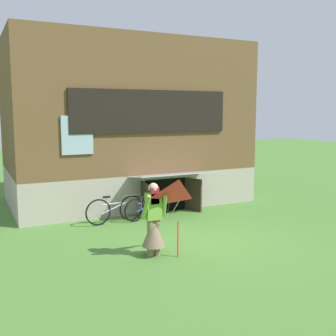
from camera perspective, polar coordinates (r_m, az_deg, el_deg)
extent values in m
plane|color=#4C7F33|center=(10.45, 4.50, -9.82)|extent=(60.00, 60.00, 0.00)
cube|color=#ADA393|center=(15.03, -5.88, -2.02)|extent=(7.97, 4.69, 1.21)
cube|color=brown|center=(14.81, -6.04, 8.60)|extent=(7.97, 4.69, 4.32)
cube|color=black|center=(12.60, -2.26, 7.89)|extent=(5.10, 0.08, 1.29)
cube|color=#9EB7C6|center=(12.62, -2.30, 7.89)|extent=(4.94, 0.04, 1.17)
cube|color=#9EB7C6|center=(11.88, -12.54, 4.49)|extent=(0.90, 0.06, 1.10)
cube|color=black|center=(13.09, -0.34, -3.81)|extent=(1.40, 0.03, 1.05)
cube|color=#3D2B1E|center=(12.49, -3.30, -4.39)|extent=(0.15, 0.70, 1.05)
cube|color=#3D2B1E|center=(13.22, 3.52, -3.70)|extent=(0.27, 0.68, 1.05)
cube|color=#999EA8|center=(12.48, 0.72, -0.93)|extent=(2.53, 1.09, 0.18)
cylinder|color=#7F6B51|center=(9.12, -2.49, -9.72)|extent=(0.14, 0.14, 0.83)
cylinder|color=#7F6B51|center=(9.18, -1.56, -9.60)|extent=(0.14, 0.14, 0.83)
cone|color=#7F6B51|center=(9.12, -2.03, -8.92)|extent=(0.52, 0.52, 0.62)
cube|color=#72AD38|center=(8.97, -2.05, -5.35)|extent=(0.34, 0.20, 0.59)
cylinder|color=#72AD38|center=(8.78, -3.10, -5.44)|extent=(0.17, 0.33, 0.54)
cylinder|color=#72AD38|center=(8.96, -0.50, -5.16)|extent=(0.17, 0.33, 0.54)
cube|color=maroon|center=(8.86, -1.90, -3.90)|extent=(0.20, 0.08, 0.36)
sphere|color=#D8AD8E|center=(8.88, -2.06, -2.81)|extent=(0.22, 0.22, 0.22)
pyramid|color=red|center=(8.59, 1.55, -4.28)|extent=(0.92, 0.63, 0.64)
cylinder|color=beige|center=(8.91, 0.68, -6.09)|extent=(0.01, 0.55, 0.56)
cylinder|color=red|center=(9.08, 1.39, -9.88)|extent=(0.03, 0.03, 0.80)
torus|color=black|center=(12.44, -1.07, -5.30)|extent=(0.68, 0.17, 0.68)
torus|color=black|center=(11.94, -4.69, -5.88)|extent=(0.68, 0.17, 0.68)
cylinder|color=#284CB2|center=(12.14, -2.85, -4.78)|extent=(0.69, 0.17, 0.04)
cylinder|color=#284CB2|center=(12.17, -2.84, -5.29)|extent=(0.75, 0.18, 0.28)
cylinder|color=#284CB2|center=(12.02, -3.76, -4.92)|extent=(0.04, 0.04, 0.38)
cube|color=black|center=(11.98, -3.77, -4.03)|extent=(0.20, 0.08, 0.05)
cylinder|color=#284CB2|center=(12.37, -1.07, -3.79)|extent=(0.44, 0.11, 0.03)
torus|color=black|center=(12.07, -5.13, -5.55)|extent=(0.76, 0.11, 0.75)
torus|color=black|center=(11.67, -9.70, -6.10)|extent=(0.76, 0.11, 0.75)
cylinder|color=#ADAFB5|center=(11.82, -7.39, -4.90)|extent=(0.77, 0.11, 0.04)
cylinder|color=#ADAFB5|center=(11.85, -7.38, -5.49)|extent=(0.84, 0.11, 0.30)
cylinder|color=#ADAFB5|center=(11.72, -8.55, -5.03)|extent=(0.04, 0.04, 0.43)
cube|color=black|center=(11.68, -8.57, -4.01)|extent=(0.20, 0.08, 0.05)
cylinder|color=#ADAFB5|center=(11.99, -5.15, -3.81)|extent=(0.44, 0.07, 0.03)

